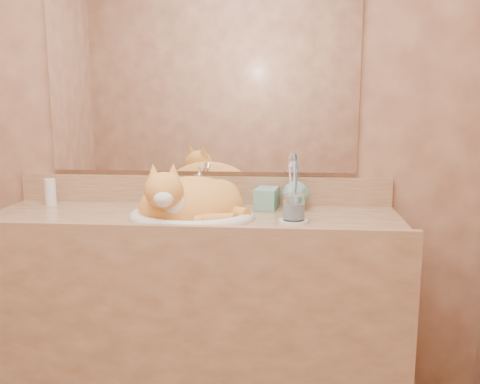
# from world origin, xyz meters

# --- Properties ---
(wall_back) EXTENTS (2.40, 0.02, 2.50)m
(wall_back) POSITION_xyz_m (0.00, 1.00, 1.25)
(wall_back) COLOR brown
(wall_back) RESTS_ON ground
(vanity_counter) EXTENTS (1.60, 0.55, 0.85)m
(vanity_counter) POSITION_xyz_m (0.00, 0.72, 0.42)
(vanity_counter) COLOR brown
(vanity_counter) RESTS_ON floor
(mirror) EXTENTS (1.30, 0.02, 0.80)m
(mirror) POSITION_xyz_m (0.00, 0.99, 1.39)
(mirror) COLOR white
(mirror) RESTS_ON wall_back
(sink_basin) EXTENTS (0.47, 0.40, 0.15)m
(sink_basin) POSITION_xyz_m (0.00, 0.70, 0.92)
(sink_basin) COLOR white
(sink_basin) RESTS_ON vanity_counter
(faucet) EXTENTS (0.06, 0.12, 0.16)m
(faucet) POSITION_xyz_m (0.00, 0.89, 0.93)
(faucet) COLOR silver
(faucet) RESTS_ON vanity_counter
(cat) EXTENTS (0.50, 0.45, 0.22)m
(cat) POSITION_xyz_m (-0.01, 0.72, 0.92)
(cat) COLOR orange
(cat) RESTS_ON sink_basin
(soap_dispenser) EXTENTS (0.10, 0.10, 0.19)m
(soap_dispenser) POSITION_xyz_m (0.27, 0.83, 0.95)
(soap_dispenser) COLOR #6AA996
(soap_dispenser) RESTS_ON vanity_counter
(toothbrush_cup) EXTENTS (0.12, 0.12, 0.10)m
(toothbrush_cup) POSITION_xyz_m (0.39, 0.83, 0.90)
(toothbrush_cup) COLOR #6AA996
(toothbrush_cup) RESTS_ON vanity_counter
(toothbrushes) EXTENTS (0.03, 0.03, 0.21)m
(toothbrushes) POSITION_xyz_m (0.39, 0.83, 0.97)
(toothbrushes) COLOR white
(toothbrushes) RESTS_ON toothbrush_cup
(saucer) EXTENTS (0.11, 0.11, 0.01)m
(saucer) POSITION_xyz_m (0.39, 0.67, 0.85)
(saucer) COLOR white
(saucer) RESTS_ON vanity_counter
(water_glass) EXTENTS (0.08, 0.08, 0.09)m
(water_glass) POSITION_xyz_m (0.39, 0.67, 0.91)
(water_glass) COLOR silver
(water_glass) RESTS_ON saucer
(lotion_bottle) EXTENTS (0.05, 0.05, 0.11)m
(lotion_bottle) POSITION_xyz_m (-0.63, 0.89, 0.91)
(lotion_bottle) COLOR white
(lotion_bottle) RESTS_ON vanity_counter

